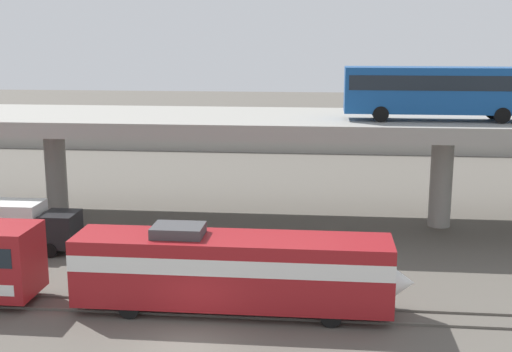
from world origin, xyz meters
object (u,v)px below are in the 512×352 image
Objects in this scene: train_locomotive at (248,268)px; service_truck_west at (19,225)px; parked_car_0 at (414,131)px; parked_car_1 at (380,128)px; parked_car_3 at (234,123)px; transit_bus_on_overpass at (439,88)px; parked_car_2 at (91,125)px.

train_locomotive is 2.34× the size of service_truck_west.
parked_car_1 is (-3.61, 2.43, 0.00)m from parked_car_0.
train_locomotive is 3.52× the size of parked_car_3.
parked_car_1 is at bearing -9.28° from parked_car_3.
service_truck_west is at bearing 59.62° from parked_car_1.
parked_car_0 and parked_car_3 have the same top height.
transit_bus_on_overpass is 51.05m from parked_car_2.
train_locomotive is 16.83m from service_truck_west.
train_locomotive reaches higher than parked_car_0.
parked_car_3 is (-21.47, 5.35, 0.00)m from parked_car_0.
service_truck_west is at bearing 152.21° from train_locomotive.
transit_bus_on_overpass is 2.81× the size of parked_car_0.
parked_car_2 is (-35.83, 35.59, -7.47)m from transit_bus_on_overpass.
parked_car_3 is at bearing 98.33° from train_locomotive.
service_truck_west is 49.24m from parked_car_0.
train_locomotive is 49.86m from parked_car_0.
parked_car_0 and parked_car_1 have the same top height.
parked_car_0 is 38.84m from parked_car_2.
parked_car_1 is (10.06, 50.38, -0.09)m from train_locomotive.
train_locomotive is 3.65× the size of parked_car_1.
transit_bus_on_overpass is 1.76× the size of service_truck_west.
train_locomotive is 1.33× the size of transit_bus_on_overpass.
parked_car_2 is 0.90× the size of parked_car_3.
parked_car_0 is (13.67, 47.95, -0.09)m from train_locomotive.
parked_car_3 is at bearing 166.01° from parked_car_0.
transit_bus_on_overpass is 27.55m from service_truck_west.
service_truck_west is 1.59× the size of parked_car_0.
parked_car_0 is 4.35m from parked_car_1.
parked_car_3 is (-7.80, 53.30, -0.09)m from train_locomotive.
parked_car_2 is (-35.18, -0.49, -0.00)m from parked_car_1.
transit_bus_on_overpass is at bearing 14.16° from service_truck_west.
transit_bus_on_overpass is 36.85m from parked_car_1.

